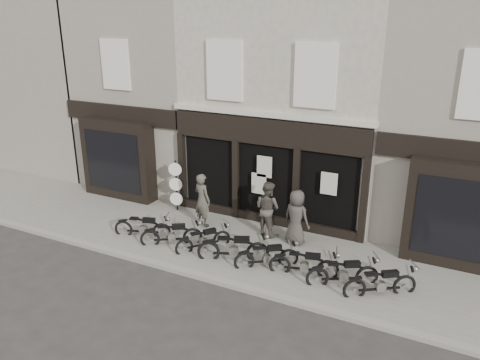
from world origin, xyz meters
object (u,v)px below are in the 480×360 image
at_px(motorcycle_2, 204,242).
at_px(motorcycle_5, 305,266).
at_px(motorcycle_0, 143,229).
at_px(motorcycle_1, 172,236).
at_px(motorcycle_6, 343,275).
at_px(man_right, 296,217).
at_px(man_left, 202,200).
at_px(motorcycle_4, 267,258).
at_px(motorcycle_7, 381,285).
at_px(advert_sign_post, 176,188).
at_px(motorcycle_3, 234,250).
at_px(man_centre, 268,208).

distance_m(motorcycle_2, motorcycle_5, 3.40).
relative_size(motorcycle_0, motorcycle_5, 0.97).
height_order(motorcycle_1, motorcycle_6, motorcycle_6).
bearing_deg(motorcycle_1, man_right, -5.79).
bearing_deg(motorcycle_6, motorcycle_0, 150.38).
xyz_separation_m(motorcycle_0, motorcycle_6, (6.82, 0.05, 0.01)).
bearing_deg(motorcycle_0, motorcycle_5, -17.89).
bearing_deg(man_left, motorcycle_1, 103.10).
bearing_deg(motorcycle_2, motorcycle_1, 135.78).
distance_m(motorcycle_0, man_left, 2.24).
xyz_separation_m(motorcycle_4, motorcycle_7, (3.30, -0.05, 0.01)).
bearing_deg(advert_sign_post, motorcycle_7, -33.59).
bearing_deg(motorcycle_6, motorcycle_2, 148.96).
xyz_separation_m(motorcycle_3, man_centre, (0.21, 2.06, 0.65)).
bearing_deg(man_centre, man_right, -174.26).
relative_size(motorcycle_4, motorcycle_7, 0.95).
bearing_deg(motorcycle_7, motorcycle_0, 145.75).
xyz_separation_m(motorcycle_5, motorcycle_6, (1.13, -0.02, 0.01)).
distance_m(motorcycle_4, motorcycle_5, 1.15).
distance_m(motorcycle_0, motorcycle_2, 2.30).
xyz_separation_m(motorcycle_3, man_left, (-2.12, 1.70, 0.66)).
bearing_deg(man_centre, motorcycle_0, 44.70).
bearing_deg(motorcycle_1, man_centre, 6.46).
distance_m(motorcycle_1, motorcycle_6, 5.62).
bearing_deg(man_right, motorcycle_4, 95.48).
bearing_deg(man_centre, motorcycle_7, 170.33).
bearing_deg(motorcycle_4, man_left, 117.41).
relative_size(motorcycle_2, motorcycle_6, 0.88).
height_order(motorcycle_0, motorcycle_3, motorcycle_3).
height_order(motorcycle_1, man_left, man_left).
bearing_deg(motorcycle_0, motorcycle_6, -18.15).
xyz_separation_m(man_centre, man_right, (1.10, -0.20, -0.03)).
bearing_deg(motorcycle_3, motorcycle_2, 146.35).
distance_m(motorcycle_1, motorcycle_3, 2.27).
bearing_deg(man_left, motorcycle_5, 178.18).
bearing_deg(motorcycle_1, motorcycle_2, -23.96).
xyz_separation_m(motorcycle_3, advert_sign_post, (-3.70, 2.42, 0.60)).
bearing_deg(motorcycle_3, motorcycle_6, -22.91).
relative_size(motorcycle_1, motorcycle_7, 1.00).
bearing_deg(motorcycle_5, man_right, 102.23).
bearing_deg(advert_sign_post, motorcycle_5, -38.32).
bearing_deg(motorcycle_4, motorcycle_6, -34.97).
distance_m(man_right, advert_sign_post, 5.04).
bearing_deg(advert_sign_post, motorcycle_0, -101.59).
bearing_deg(motorcycle_7, man_right, 115.27).
xyz_separation_m(motorcycle_0, motorcycle_5, (5.69, 0.07, 0.01)).
height_order(man_centre, advert_sign_post, advert_sign_post).
relative_size(motorcycle_0, motorcycle_2, 1.17).
bearing_deg(motorcycle_4, man_centre, 77.92).
bearing_deg(man_left, motorcycle_7, -176.25).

